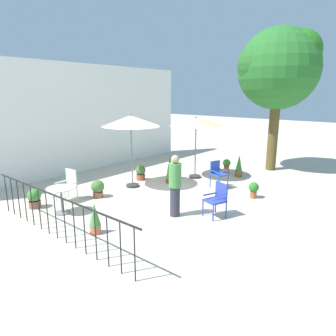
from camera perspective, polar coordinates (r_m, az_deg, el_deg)
The scene contains 20 objects.
ground_plane at distance 9.70m, azimuth 0.51°, elevation -4.97°, with size 60.00×60.00×0.00m, color beige.
villa_facade at distance 12.82m, azimuth -16.33°, elevation 8.77°, with size 11.15×0.30×4.24m, color white.
terrace_railing at distance 7.10m, azimuth -20.27°, elevation -7.21°, with size 0.03×5.29×1.01m.
shade_tree at distance 13.28m, azimuth 19.76°, elevation 16.93°, with size 3.29×3.13×5.60m.
patio_umbrella_0 at distance 10.16m, azimuth -6.93°, elevation 8.53°, with size 1.90×1.90×2.47m.
patio_umbrella_1 at distance 11.30m, azimuth 5.23°, elevation 8.40°, with size 1.93×1.93×2.30m.
cafe_table_0 at distance 8.57m, azimuth -19.21°, elevation -4.84°, with size 0.74×0.74×0.71m.
patio_chair_0 at distance 10.42m, azimuth 9.21°, elevation -0.78°, with size 0.54×0.57×0.90m.
patio_chair_1 at distance 8.00m, azimuth 9.15°, elevation -5.45°, with size 0.58×0.58×0.88m.
patio_chair_2 at distance 9.49m, azimuth -18.05°, elevation -2.72°, with size 0.48×0.52×0.94m.
potted_plant_0 at distance 9.32m, azimuth -23.59°, elevation -5.13°, with size 0.37×0.37×0.55m.
potted_plant_1 at distance 12.47m, azimuth 10.84°, elevation 0.55°, with size 0.30×0.30×0.55m.
potted_plant_2 at distance 12.00m, azimuth 13.04°, elevation 0.31°, with size 0.29×0.29×0.83m.
potted_plant_3 at distance 11.42m, azimuth 0.35°, elevation 0.14°, with size 0.23×0.23×0.85m.
potted_plant_4 at distance 9.63m, azimuth -12.93°, elevation -3.67°, with size 0.40×0.40×0.54m.
potted_plant_5 at distance 11.29m, azimuth -5.10°, elevation -0.84°, with size 0.36×0.36×0.55m.
potted_plant_6 at distance 9.69m, azimuth 15.63°, elevation -3.77°, with size 0.31×0.31×0.49m.
potted_plant_7 at distance 10.86m, azimuth 0.28°, elevation -1.21°, with size 0.31×0.31×0.59m.
potted_plant_8 at distance 7.20m, azimuth -13.46°, elevation -9.06°, with size 0.26×0.26×0.74m.
standing_person at distance 7.83m, azimuth 1.32°, elevation -3.22°, with size 0.45×0.45×1.61m.
Camera 1 is at (-7.07, -5.87, 3.11)m, focal length 32.80 mm.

